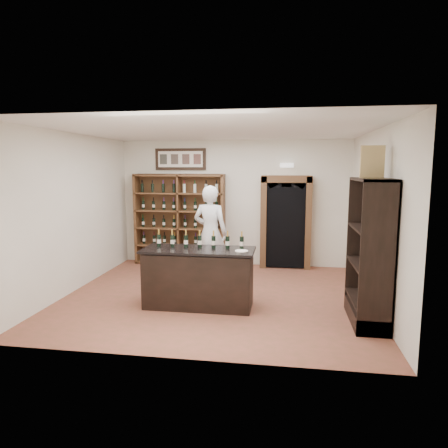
{
  "coord_description": "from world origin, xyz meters",
  "views": [
    {
      "loc": [
        1.22,
        -7.03,
        2.36
      ],
      "look_at": [
        0.1,
        0.3,
        1.3
      ],
      "focal_mm": 32.0,
      "sensor_mm": 36.0,
      "label": 1
    }
  ],
  "objects_px": {
    "counter_bottle_0": "(159,240)",
    "tasting_counter": "(199,278)",
    "shopkeeper": "(210,233)",
    "wine_shelf": "(180,219)",
    "wine_crate": "(372,162)",
    "side_cabinet": "(370,274)"
  },
  "relations": [
    {
      "from": "counter_bottle_0",
      "to": "wine_crate",
      "type": "height_order",
      "value": "wine_crate"
    },
    {
      "from": "side_cabinet",
      "to": "shopkeeper",
      "type": "relative_size",
      "value": 1.11
    },
    {
      "from": "shopkeeper",
      "to": "side_cabinet",
      "type": "bearing_deg",
      "value": 155.26
    },
    {
      "from": "counter_bottle_0",
      "to": "tasting_counter",
      "type": "bearing_deg",
      "value": -8.24
    },
    {
      "from": "tasting_counter",
      "to": "side_cabinet",
      "type": "bearing_deg",
      "value": -6.28
    },
    {
      "from": "shopkeeper",
      "to": "wine_shelf",
      "type": "bearing_deg",
      "value": -41.72
    },
    {
      "from": "wine_shelf",
      "to": "shopkeeper",
      "type": "bearing_deg",
      "value": -51.82
    },
    {
      "from": "counter_bottle_0",
      "to": "wine_crate",
      "type": "relative_size",
      "value": 0.64
    },
    {
      "from": "counter_bottle_0",
      "to": "shopkeeper",
      "type": "relative_size",
      "value": 0.15
    },
    {
      "from": "wine_shelf",
      "to": "shopkeeper",
      "type": "relative_size",
      "value": 1.11
    },
    {
      "from": "tasting_counter",
      "to": "shopkeeper",
      "type": "height_order",
      "value": "shopkeeper"
    },
    {
      "from": "side_cabinet",
      "to": "wine_crate",
      "type": "xyz_separation_m",
      "value": [
        -0.05,
        0.05,
        1.68
      ]
    },
    {
      "from": "wine_crate",
      "to": "side_cabinet",
      "type": "bearing_deg",
      "value": -37.86
    },
    {
      "from": "wine_shelf",
      "to": "shopkeeper",
      "type": "height_order",
      "value": "wine_shelf"
    },
    {
      "from": "wine_shelf",
      "to": "wine_crate",
      "type": "distance_m",
      "value": 5.12
    },
    {
      "from": "wine_shelf",
      "to": "tasting_counter",
      "type": "distance_m",
      "value": 3.19
    },
    {
      "from": "wine_shelf",
      "to": "counter_bottle_0",
      "type": "height_order",
      "value": "wine_shelf"
    },
    {
      "from": "tasting_counter",
      "to": "wine_crate",
      "type": "distance_m",
      "value": 3.31
    },
    {
      "from": "side_cabinet",
      "to": "wine_crate",
      "type": "relative_size",
      "value": 4.66
    },
    {
      "from": "counter_bottle_0",
      "to": "side_cabinet",
      "type": "xyz_separation_m",
      "value": [
        3.44,
        -0.4,
        -0.35
      ]
    },
    {
      "from": "shopkeeper",
      "to": "wine_crate",
      "type": "xyz_separation_m",
      "value": [
        2.78,
        -1.93,
        1.44
      ]
    },
    {
      "from": "tasting_counter",
      "to": "wine_crate",
      "type": "bearing_deg",
      "value": -5.41
    }
  ]
}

